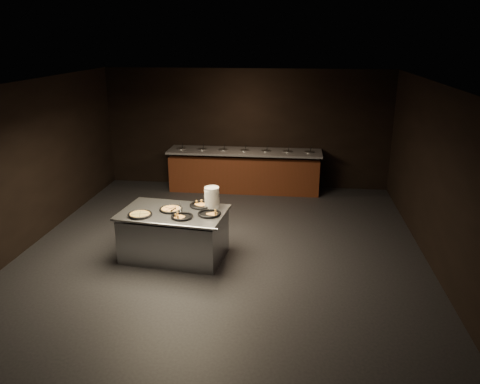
{
  "coord_description": "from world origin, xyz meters",
  "views": [
    {
      "loc": [
        1.18,
        -7.35,
        3.63
      ],
      "look_at": [
        0.28,
        0.3,
        1.05
      ],
      "focal_mm": 35.0,
      "sensor_mm": 36.0,
      "label": 1
    }
  ],
  "objects": [
    {
      "name": "serving_counter",
      "position": [
        -0.79,
        -0.2,
        0.4
      ],
      "size": [
        1.85,
        1.31,
        0.83
      ],
      "rotation": [
        0.0,
        0.0,
        -0.11
      ],
      "color": "#B1B3B8",
      "rests_on": "ground"
    },
    {
      "name": "pan_veggie_slices",
      "position": [
        -0.16,
        -0.29,
        0.85
      ],
      "size": [
        0.39,
        0.39,
        0.04
      ],
      "rotation": [
        0.0,
        0.0,
        -0.33
      ],
      "color": "black",
      "rests_on": "serving_counter"
    },
    {
      "name": "server_left",
      "position": [
        -0.66,
        -0.23,
        0.9
      ],
      "size": [
        0.19,
        0.27,
        0.15
      ],
      "rotation": [
        0.0,
        0.0,
        2.17
      ],
      "color": "#B1B3B8",
      "rests_on": "serving_counter"
    },
    {
      "name": "room",
      "position": [
        0.0,
        0.0,
        1.45
      ],
      "size": [
        7.02,
        8.02,
        2.92
      ],
      "color": "black",
      "rests_on": "ground"
    },
    {
      "name": "salad_bar",
      "position": [
        0.0,
        3.56,
        0.44
      ],
      "size": [
        3.7,
        0.83,
        1.18
      ],
      "color": "#4C1E12",
      "rests_on": "ground"
    },
    {
      "name": "pan_cheese_slices_a",
      "position": [
        -0.37,
        0.1,
        0.85
      ],
      "size": [
        0.41,
        0.41,
        0.04
      ],
      "rotation": [
        0.0,
        0.0,
        0.9
      ],
      "color": "black",
      "rests_on": "serving_counter"
    },
    {
      "name": "plate_stack",
      "position": [
        -0.18,
        0.07,
        1.01
      ],
      "size": [
        0.26,
        0.26,
        0.36
      ],
      "primitive_type": "cylinder",
      "color": "silver",
      "rests_on": "serving_counter"
    },
    {
      "name": "pan_veggie_whole",
      "position": [
        -1.28,
        -0.46,
        0.85
      ],
      "size": [
        0.4,
        0.4,
        0.04
      ],
      "rotation": [
        0.0,
        0.0,
        0.27
      ],
      "color": "black",
      "rests_on": "serving_counter"
    },
    {
      "name": "server_right",
      "position": [
        -0.71,
        -0.4,
        0.9
      ],
      "size": [
        0.26,
        0.24,
        0.16
      ],
      "rotation": [
        0.0,
        0.0,
        -0.71
      ],
      "color": "#B1B3B8",
      "rests_on": "serving_counter"
    },
    {
      "name": "pan_cheese_whole",
      "position": [
        -0.84,
        -0.16,
        0.85
      ],
      "size": [
        0.39,
        0.39,
        0.04
      ],
      "rotation": [
        0.0,
        0.0,
        -0.43
      ],
      "color": "black",
      "rests_on": "serving_counter"
    },
    {
      "name": "pan_cheese_slices_b",
      "position": [
        -0.58,
        -0.46,
        0.85
      ],
      "size": [
        0.36,
        0.36,
        0.04
      ],
      "rotation": [
        0.0,
        0.0,
        2.61
      ],
      "color": "black",
      "rests_on": "serving_counter"
    }
  ]
}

